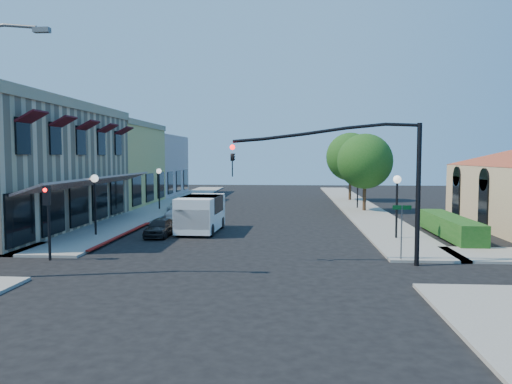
# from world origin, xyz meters

# --- Properties ---
(ground) EXTENTS (120.00, 120.00, 0.00)m
(ground) POSITION_xyz_m (0.00, 0.00, 0.00)
(ground) COLOR black
(ground) RESTS_ON ground
(sidewalk_left) EXTENTS (3.50, 50.00, 0.12)m
(sidewalk_left) POSITION_xyz_m (-8.75, 27.00, 0.06)
(sidewalk_left) COLOR gray
(sidewalk_left) RESTS_ON ground
(sidewalk_right) EXTENTS (3.50, 50.00, 0.12)m
(sidewalk_right) POSITION_xyz_m (8.75, 27.00, 0.06)
(sidewalk_right) COLOR gray
(sidewalk_right) RESTS_ON ground
(curb_red_strip) EXTENTS (0.25, 10.00, 0.06)m
(curb_red_strip) POSITION_xyz_m (-6.90, 8.00, 0.00)
(curb_red_strip) COLOR maroon
(curb_red_strip) RESTS_ON ground
(corner_brick_building) EXTENTS (11.77, 18.20, 8.10)m
(corner_brick_building) POSITION_xyz_m (-15.45, 11.00, 4.01)
(corner_brick_building) COLOR #CBAD89
(corner_brick_building) RESTS_ON ground
(yellow_stucco_building) EXTENTS (10.00, 12.00, 7.60)m
(yellow_stucco_building) POSITION_xyz_m (-15.50, 26.00, 3.80)
(yellow_stucco_building) COLOR #DAB962
(yellow_stucco_building) RESTS_ON ground
(pink_stucco_building) EXTENTS (10.00, 12.00, 7.00)m
(pink_stucco_building) POSITION_xyz_m (-15.50, 38.00, 3.50)
(pink_stucco_building) COLOR #CEA69C
(pink_stucco_building) RESTS_ON ground
(hedge) EXTENTS (1.40, 8.00, 1.10)m
(hedge) POSITION_xyz_m (11.70, 9.00, 0.00)
(hedge) COLOR #1A4E16
(hedge) RESTS_ON ground
(street_tree_a) EXTENTS (4.56, 4.56, 6.48)m
(street_tree_a) POSITION_xyz_m (8.80, 22.00, 4.19)
(street_tree_a) COLOR #362715
(street_tree_a) RESTS_ON ground
(street_tree_b) EXTENTS (4.94, 4.94, 7.02)m
(street_tree_b) POSITION_xyz_m (8.80, 32.00, 4.54)
(street_tree_b) COLOR #362715
(street_tree_b) RESTS_ON ground
(signal_mast_arm) EXTENTS (8.01, 0.39, 6.00)m
(signal_mast_arm) POSITION_xyz_m (5.86, 1.50, 4.09)
(signal_mast_arm) COLOR black
(signal_mast_arm) RESTS_ON ground
(secondary_signal) EXTENTS (0.28, 0.42, 3.32)m
(secondary_signal) POSITION_xyz_m (-8.00, 1.41, 2.32)
(secondary_signal) COLOR black
(secondary_signal) RESTS_ON ground
(street_name_sign) EXTENTS (0.80, 0.06, 2.50)m
(street_name_sign) POSITION_xyz_m (7.50, 2.20, 1.70)
(street_name_sign) COLOR #595B5E
(street_name_sign) RESTS_ON ground
(lamppost_left_near) EXTENTS (0.44, 0.44, 3.57)m
(lamppost_left_near) POSITION_xyz_m (-8.50, 8.00, 2.74)
(lamppost_left_near) COLOR black
(lamppost_left_near) RESTS_ON ground
(lamppost_left_far) EXTENTS (0.44, 0.44, 3.57)m
(lamppost_left_far) POSITION_xyz_m (-8.50, 22.00, 2.74)
(lamppost_left_far) COLOR black
(lamppost_left_far) RESTS_ON ground
(lamppost_right_near) EXTENTS (0.44, 0.44, 3.57)m
(lamppost_right_near) POSITION_xyz_m (8.50, 8.00, 2.74)
(lamppost_right_near) COLOR black
(lamppost_right_near) RESTS_ON ground
(lamppost_right_far) EXTENTS (0.44, 0.44, 3.57)m
(lamppost_right_far) POSITION_xyz_m (8.50, 24.00, 2.74)
(lamppost_right_far) COLOR black
(lamppost_right_far) RESTS_ON ground
(white_van) EXTENTS (2.35, 5.02, 2.19)m
(white_van) POSITION_xyz_m (-2.78, 10.09, 1.26)
(white_van) COLOR white
(white_van) RESTS_ON ground
(parked_car_a) EXTENTS (1.39, 3.23, 1.09)m
(parked_car_a) POSITION_xyz_m (-4.80, 8.26, 0.54)
(parked_car_a) COLOR black
(parked_car_a) RESTS_ON ground
(parked_car_b) EXTENTS (1.93, 4.14, 1.31)m
(parked_car_b) POSITION_xyz_m (-4.80, 14.69, 0.66)
(parked_car_b) COLOR #A2A4A7
(parked_car_b) RESTS_ON ground
(parked_car_c) EXTENTS (1.72, 4.07, 1.17)m
(parked_car_c) POSITION_xyz_m (-6.20, 20.00, 0.59)
(parked_car_c) COLOR #BCBCBA
(parked_car_c) RESTS_ON ground
(parked_car_d) EXTENTS (2.51, 4.71, 1.26)m
(parked_car_d) POSITION_xyz_m (-6.20, 26.00, 0.63)
(parked_car_d) COLOR #B5B9BB
(parked_car_d) RESTS_ON ground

